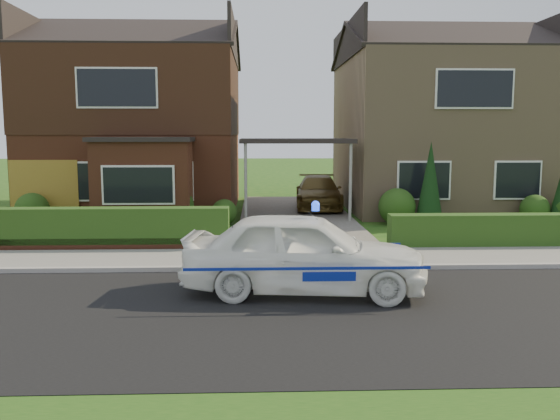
{
  "coord_description": "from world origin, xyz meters",
  "views": [
    {
      "loc": [
        -1.31,
        -9.48,
        2.97
      ],
      "look_at": [
        -0.82,
        3.5,
        1.28
      ],
      "focal_mm": 38.0,
      "sensor_mm": 36.0,
      "label": 1
    }
  ],
  "objects": [
    {
      "name": "ground",
      "position": [
        0.0,
        0.0,
        0.0
      ],
      "size": [
        120.0,
        120.0,
        0.0
      ],
      "primitive_type": "plane",
      "color": "#1B4813",
      "rests_on": "ground"
    },
    {
      "name": "road",
      "position": [
        0.0,
        0.0,
        0.0
      ],
      "size": [
        60.0,
        6.0,
        0.02
      ],
      "primitive_type": "cube",
      "color": "black",
      "rests_on": "ground"
    },
    {
      "name": "kerb",
      "position": [
        0.0,
        3.05,
        0.06
      ],
      "size": [
        60.0,
        0.16,
        0.12
      ],
      "primitive_type": "cube",
      "color": "#9E9993",
      "rests_on": "ground"
    },
    {
      "name": "sidewalk",
      "position": [
        0.0,
        4.1,
        0.05
      ],
      "size": [
        60.0,
        2.0,
        0.1
      ],
      "primitive_type": "cube",
      "color": "slate",
      "rests_on": "ground"
    },
    {
      "name": "driveway",
      "position": [
        0.0,
        11.0,
        0.06
      ],
      "size": [
        3.8,
        12.0,
        0.12
      ],
      "primitive_type": "cube",
      "color": "#666059",
      "rests_on": "ground"
    },
    {
      "name": "house_left",
      "position": [
        -5.78,
        13.9,
        3.81
      ],
      "size": [
        7.5,
        9.53,
        7.25
      ],
      "color": "brown",
      "rests_on": "ground"
    },
    {
      "name": "house_right",
      "position": [
        5.8,
        13.99,
        3.66
      ],
      "size": [
        7.5,
        8.06,
        7.25
      ],
      "color": "#9F8261",
      "rests_on": "ground"
    },
    {
      "name": "carport_link",
      "position": [
        0.0,
        10.95,
        2.66
      ],
      "size": [
        3.8,
        3.0,
        2.77
      ],
      "color": "black",
      "rests_on": "ground"
    },
    {
      "name": "garage_door",
      "position": [
        -8.25,
        9.96,
        1.05
      ],
      "size": [
        2.2,
        0.1,
        2.1
      ],
      "primitive_type": "cube",
      "color": "olive",
      "rests_on": "ground"
    },
    {
      "name": "dwarf_wall",
      "position": [
        -5.8,
        5.3,
        0.18
      ],
      "size": [
        7.7,
        0.25,
        0.36
      ],
      "primitive_type": "cube",
      "color": "brown",
      "rests_on": "ground"
    },
    {
      "name": "hedge_left",
      "position": [
        -5.8,
        5.45,
        0.0
      ],
      "size": [
        7.5,
        0.55,
        0.9
      ],
      "primitive_type": "cube",
      "color": "#1B3A12",
      "rests_on": "ground"
    },
    {
      "name": "hedge_right",
      "position": [
        5.8,
        5.35,
        0.0
      ],
      "size": [
        7.5,
        0.55,
        0.8
      ],
      "primitive_type": "cube",
      "color": "#1B3A12",
      "rests_on": "ground"
    },
    {
      "name": "shrub_left_far",
      "position": [
        -8.5,
        9.5,
        0.54
      ],
      "size": [
        1.08,
        1.08,
        1.08
      ],
      "primitive_type": "sphere",
      "color": "#1B3A12",
      "rests_on": "ground"
    },
    {
      "name": "shrub_left_mid",
      "position": [
        -4.0,
        9.3,
        0.66
      ],
      "size": [
        1.32,
        1.32,
        1.32
      ],
      "primitive_type": "sphere",
      "color": "#1B3A12",
      "rests_on": "ground"
    },
    {
      "name": "shrub_left_near",
      "position": [
        -2.4,
        9.6,
        0.42
      ],
      "size": [
        0.84,
        0.84,
        0.84
      ],
      "primitive_type": "sphere",
      "color": "#1B3A12",
      "rests_on": "ground"
    },
    {
      "name": "shrub_right_near",
      "position": [
        3.2,
        9.4,
        0.6
      ],
      "size": [
        1.2,
        1.2,
        1.2
      ],
      "primitive_type": "sphere",
      "color": "#1B3A12",
      "rests_on": "ground"
    },
    {
      "name": "shrub_right_mid",
      "position": [
        7.8,
        9.5,
        0.48
      ],
      "size": [
        0.96,
        0.96,
        0.96
      ],
      "primitive_type": "sphere",
      "color": "#1B3A12",
      "rests_on": "ground"
    },
    {
      "name": "conifer_a",
      "position": [
        4.2,
        9.2,
        1.3
      ],
      "size": [
        0.9,
        0.9,
        2.6
      ],
      "primitive_type": "cone",
      "color": "black",
      "rests_on": "ground"
    },
    {
      "name": "police_car",
      "position": [
        -0.45,
        1.24,
        0.76
      ],
      "size": [
        4.12,
        4.65,
        1.69
      ],
      "rotation": [
        0.0,
        0.0,
        1.46
      ],
      "color": "white",
      "rests_on": "ground"
    },
    {
      "name": "driveway_car",
      "position": [
        1.0,
        12.91,
        0.72
      ],
      "size": [
        1.93,
        4.24,
        1.2
      ],
      "primitive_type": "imported",
      "rotation": [
        0.0,
        0.0,
        -0.06
      ],
      "color": "brown",
      "rests_on": "driveway"
    },
    {
      "name": "potted_plant_b",
      "position": [
        -6.38,
        6.0,
        0.4
      ],
      "size": [
        0.56,
        0.56,
        0.8
      ],
      "primitive_type": "imported",
      "rotation": [
        0.0,
        0.0,
        0.76
      ],
      "color": "gray",
      "rests_on": "ground"
    },
    {
      "name": "potted_plant_c",
      "position": [
        -6.74,
        7.43,
        0.37
      ],
      "size": [
        0.57,
        0.57,
        0.74
      ],
      "primitive_type": "imported",
      "rotation": [
        0.0,
        0.0,
        1.07
      ],
      "color": "gray",
      "rests_on": "ground"
    }
  ]
}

